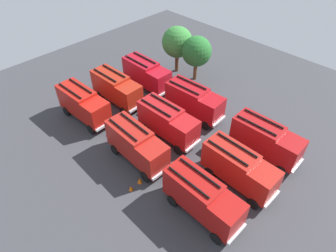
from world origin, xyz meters
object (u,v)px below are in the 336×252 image
tree_0 (177,42)px  traffic_cone_0 (205,100)px  fire_truck_6 (146,73)px  fire_truck_7 (194,100)px  fire_truck_3 (116,88)px  traffic_cone_2 (131,188)px  firefighter_2 (151,100)px  traffic_cone_1 (140,180)px  fire_truck_0 (83,104)px  fire_truck_5 (239,167)px  firefighter_0 (218,144)px  fire_truck_1 (137,144)px  fire_truck_4 (168,121)px  firefighter_3 (143,131)px  tree_1 (197,51)px  fire_truck_8 (266,139)px  fire_truck_2 (202,197)px

tree_0 → traffic_cone_0: bearing=-21.7°
fire_truck_6 → fire_truck_7: size_ratio=0.98×
fire_truck_3 → traffic_cone_2: 14.16m
fire_truck_6 → firefighter_2: 4.50m
traffic_cone_0 → traffic_cone_1: 14.78m
fire_truck_7 → firefighter_2: fire_truck_7 is taller
fire_truck_0 → fire_truck_6: 9.54m
fire_truck_5 → firefighter_0: fire_truck_5 is taller
fire_truck_1 → traffic_cone_1: bearing=-35.6°
fire_truck_3 → fire_truck_4: bearing=-2.0°
firefighter_3 → fire_truck_3: bearing=-90.3°
fire_truck_3 → tree_1: tree_1 is taller
firefighter_0 → traffic_cone_1: firefighter_0 is taller
fire_truck_8 → firefighter_2: 14.50m
fire_truck_2 → traffic_cone_0: fire_truck_2 is taller
fire_truck_3 → fire_truck_5: 18.14m
fire_truck_1 → fire_truck_6: 13.17m
fire_truck_4 → traffic_cone_0: fire_truck_4 is taller
fire_truck_0 → fire_truck_2: (17.92, -0.25, 0.00)m
fire_truck_4 → fire_truck_7: bearing=94.3°
fire_truck_2 → fire_truck_7: size_ratio=0.99×
fire_truck_6 → tree_0: tree_0 is taller
fire_truck_7 → firefighter_0: 6.57m
traffic_cone_0 → fire_truck_0: bearing=-122.8°
tree_0 → traffic_cone_0: size_ratio=11.67×
fire_truck_0 → tree_0: (0.12, 15.57, 2.31)m
fire_truck_1 → traffic_cone_0: size_ratio=12.81×
fire_truck_1 → tree_1: bearing=112.4°
fire_truck_0 → fire_truck_8: same height
fire_truck_5 → fire_truck_4: bearing=-179.2°
fire_truck_5 → fire_truck_7: bearing=154.0°
fire_truck_7 → fire_truck_4: bearing=-87.8°
fire_truck_5 → firefighter_3: fire_truck_5 is taller
fire_truck_3 → firefighter_2: size_ratio=4.40×
fire_truck_0 → fire_truck_5: same height
firefighter_2 → traffic_cone_2: bearing=-109.9°
firefighter_3 → fire_truck_8: bearing=139.7°
fire_truck_5 → fire_truck_8: size_ratio=1.00×
fire_truck_6 → fire_truck_5: bearing=-15.1°
fire_truck_0 → tree_1: tree_1 is taller
firefighter_3 → traffic_cone_2: bearing=54.8°
fire_truck_6 → firefighter_3: size_ratio=4.29×
tree_0 → traffic_cone_1: size_ratio=10.23×
fire_truck_7 → firefighter_2: 5.53m
fire_truck_5 → fire_truck_6: same height
firefighter_0 → firefighter_2: 10.64m
fire_truck_4 → traffic_cone_1: fire_truck_4 is taller
traffic_cone_1 → fire_truck_6: bearing=135.2°
fire_truck_5 → fire_truck_8: 4.98m
fire_truck_4 → fire_truck_7: size_ratio=0.99×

